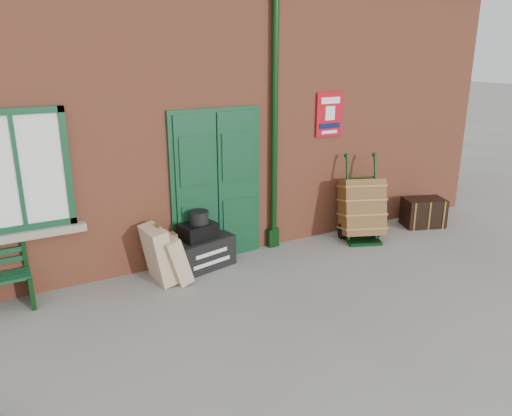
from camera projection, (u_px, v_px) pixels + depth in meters
ground at (286, 291)px, 6.58m from camera, size 80.00×80.00×0.00m
station_building at (183, 101)px, 8.84m from camera, size 10.30×4.30×4.36m
houdini_trunk at (201, 252)px, 7.25m from camera, size 0.99×0.69×0.45m
strongbox at (197, 231)px, 7.12m from camera, size 0.57×0.46×0.23m
hatbox at (199, 217)px, 7.07m from camera, size 0.33×0.33×0.18m
suitcase_back at (158, 254)px, 6.74m from camera, size 0.38×0.57×0.80m
suitcase_front at (174, 258)px, 6.75m from camera, size 0.41×0.52×0.69m
porter_trolley at (362, 208)px, 8.24m from camera, size 0.89×0.92×1.39m
dark_trunk at (423, 212)px, 8.94m from camera, size 0.82×0.67×0.51m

